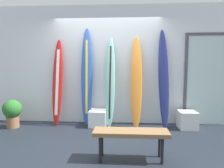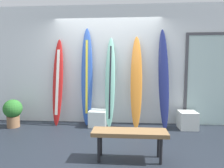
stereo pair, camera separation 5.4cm
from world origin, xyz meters
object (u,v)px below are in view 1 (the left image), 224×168
Objects in this scene: surfboard_crimson at (58,83)px; surfboard_navy at (164,78)px; display_block_center at (187,120)px; bench at (131,134)px; potted_plant at (12,112)px; surfboard_seafoam at (110,82)px; surfboard_sunset at (136,83)px; display_block_left at (98,118)px; surfboard_cobalt at (87,77)px; glass_door at (208,78)px.

surfboard_crimson is 0.91× the size of surfboard_navy.
display_block_center is 0.35× the size of bench.
display_block_center is 0.62× the size of potted_plant.
surfboard_seafoam is 1.84× the size of bench.
surfboard_crimson is 0.99× the size of surfboard_seafoam.
surfboard_crimson is at bearing 178.20° from surfboard_sunset.
surfboard_navy is (0.60, -0.00, 0.10)m from surfboard_sunset.
bench is (1.66, -1.67, -0.60)m from surfboard_crimson.
surfboard_navy reaches higher than display_block_left.
surfboard_crimson is at bearing 178.63° from surfboard_navy.
surfboard_cobalt is 2.04× the size of bench.
surfboard_navy is at bearing 64.64° from bench.
surfboard_navy reaches higher than potted_plant.
surfboard_navy is 3.51× the size of potted_plant.
display_block_left is (-0.27, -0.07, -0.83)m from surfboard_seafoam.
surfboard_seafoam is 2.29m from potted_plant.
display_block_left is 0.36× the size of bench.
surfboard_cobalt is 2.11m from bench.
surfboard_cobalt reaches higher than potted_plant.
surfboard_crimson is 1.23m from surfboard_seafoam.
potted_plant is (-1.90, -0.21, 0.18)m from display_block_left.
glass_door is at bearing 5.78° from surfboard_seafoam.
surfboard_seafoam is 1.82m from bench.
potted_plant is at bearing -174.93° from surfboard_sunset.
display_block_center is at bearing 2.67° from potted_plant.
surfboard_seafoam is (0.55, -0.07, -0.10)m from surfboard_cobalt.
surfboard_crimson is 1.17m from potted_plant.
potted_plant is (-2.77, -0.25, -0.65)m from surfboard_sunset.
display_block_left is at bearing -165.53° from surfboard_seafoam.
surfboard_sunset reaches higher than display_block_center.
surfboard_navy is 1.10m from glass_door.
surfboard_sunset is 1.74m from bench.
surfboard_seafoam reaches higher than display_block_left.
glass_door is at bearing 6.74° from display_block_left.
bench is (0.98, -1.72, -0.73)m from surfboard_cobalt.
surfboard_seafoam is 0.59m from surfboard_sunset.
potted_plant is 2.94m from bench.
surfboard_seafoam reaches higher than bench.
display_block_center is at bearing -6.81° from surfboard_navy.
surfboard_sunset reaches higher than surfboard_seafoam.
surfboard_sunset is (1.82, -0.06, 0.02)m from surfboard_crimson.
display_block_left is at bearing -5.49° from surfboard_crimson.
surfboard_sunset is 1.69m from glass_door.
bench is (0.70, -1.58, 0.20)m from display_block_left.
surfboard_crimson is at bearing 174.51° from display_block_left.
glass_door is (2.81, 0.16, -0.02)m from surfboard_cobalt.
display_block_center is at bearing -0.85° from display_block_left.
surfboard_sunset is at bearing -5.34° from surfboard_cobalt.
surfboard_cobalt is 0.98m from display_block_left.
surfboard_sunset is (0.59, -0.04, -0.01)m from surfboard_seafoam.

